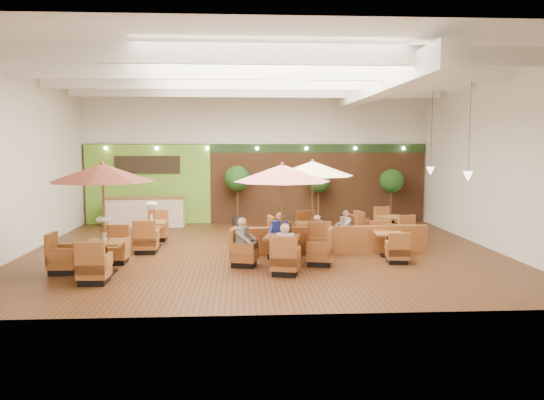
{
  "coord_description": "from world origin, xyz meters",
  "views": [
    {
      "loc": [
        -0.64,
        -15.7,
        3.21
      ],
      "look_at": [
        0.3,
        0.5,
        1.5
      ],
      "focal_mm": 35.0,
      "sensor_mm": 36.0,
      "label": 1
    }
  ],
  "objects": [
    {
      "name": "diner_0",
      "position": [
        0.43,
        -2.94,
        0.77
      ],
      "size": [
        0.45,
        0.4,
        0.83
      ],
      "rotation": [
        0.0,
        0.0,
        -0.26
      ],
      "color": "silver",
      "rests_on": "ground"
    },
    {
      "name": "table_2",
      "position": [
        1.54,
        0.46,
        1.86
      ],
      "size": [
        2.77,
        2.77,
        2.75
      ],
      "rotation": [
        0.0,
        0.0,
        0.16
      ],
      "color": "brown",
      "rests_on": "ground"
    },
    {
      "name": "topiary_0",
      "position": [
        -0.79,
        5.3,
        1.77
      ],
      "size": [
        1.02,
        1.02,
        2.37
      ],
      "color": "black",
      "rests_on": "ground"
    },
    {
      "name": "table_0",
      "position": [
        -4.13,
        -2.46,
        1.99
      ],
      "size": [
        2.66,
        2.73,
        2.8
      ],
      "rotation": [
        0.0,
        0.0,
        -0.02
      ],
      "color": "brown",
      "rests_on": "ground"
    },
    {
      "name": "diner_4",
      "position": [
        2.55,
        0.46,
        0.72
      ],
      "size": [
        0.34,
        0.38,
        0.71
      ],
      "rotation": [
        0.0,
        0.0,
        1.85
      ],
      "color": "silver",
      "rests_on": "ground"
    },
    {
      "name": "table_1",
      "position": [
        0.43,
        -1.93,
        1.86
      ],
      "size": [
        2.8,
        2.8,
        2.74
      ],
      "rotation": [
        0.0,
        0.0,
        -0.24
      ],
      "color": "brown",
      "rests_on": "ground"
    },
    {
      "name": "table_3",
      "position": [
        -3.46,
        0.91,
        0.5
      ],
      "size": [
        0.91,
        2.7,
        1.58
      ],
      "rotation": [
        0.0,
        0.0,
        0.01
      ],
      "color": "brown",
      "rests_on": "ground"
    },
    {
      "name": "topiary_1",
      "position": [
        2.44,
        5.3,
        1.67
      ],
      "size": [
        0.97,
        0.97,
        2.25
      ],
      "color": "black",
      "rests_on": "ground"
    },
    {
      "name": "table_4",
      "position": [
        3.57,
        -0.93,
        0.33
      ],
      "size": [
        0.86,
        2.37,
        0.87
      ],
      "rotation": [
        0.0,
        0.0,
        -0.11
      ],
      "color": "brown",
      "rests_on": "ground"
    },
    {
      "name": "service_counter",
      "position": [
        -4.4,
        5.1,
        0.58
      ],
      "size": [
        3.0,
        0.75,
        1.18
      ],
      "color": "beige",
      "rests_on": "ground"
    },
    {
      "name": "diner_2",
      "position": [
        -0.58,
        -1.93,
        0.77
      ],
      "size": [
        0.42,
        0.45,
        0.83
      ],
      "rotation": [
        0.0,
        0.0,
        4.39
      ],
      "color": "gray",
      "rests_on": "ground"
    },
    {
      "name": "table_5",
      "position": [
        4.27,
        1.97,
        0.36
      ],
      "size": [
        1.9,
        2.7,
        0.95
      ],
      "rotation": [
        0.0,
        0.0,
        0.34
      ],
      "color": "brown",
      "rests_on": "ground"
    },
    {
      "name": "diner_1",
      "position": [
        0.43,
        -0.93,
        0.77
      ],
      "size": [
        0.46,
        0.42,
        0.83
      ],
      "rotation": [
        0.0,
        0.0,
        2.79
      ],
      "color": "#23329B",
      "rests_on": "ground"
    },
    {
      "name": "diner_3",
      "position": [
        1.54,
        -0.55,
        0.73
      ],
      "size": [
        0.35,
        0.27,
        0.71
      ],
      "rotation": [
        0.0,
        0.0,
        0.01
      ],
      "color": "#23329B",
      "rests_on": "ground"
    },
    {
      "name": "topiary_2",
      "position": [
        5.42,
        5.3,
        1.66
      ],
      "size": [
        0.96,
        0.96,
        2.22
      ],
      "color": "black",
      "rests_on": "ground"
    },
    {
      "name": "booth_divider",
      "position": [
        1.98,
        -0.47,
        0.41
      ],
      "size": [
        5.85,
        0.48,
        0.81
      ],
      "primitive_type": "cube",
      "rotation": [
        0.0,
        0.0,
        0.05
      ],
      "color": "brown",
      "rests_on": "ground"
    },
    {
      "name": "room",
      "position": [
        0.25,
        1.22,
        3.63
      ],
      "size": [
        14.04,
        14.0,
        5.52
      ],
      "color": "#381E0F",
      "rests_on": "ground"
    }
  ]
}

